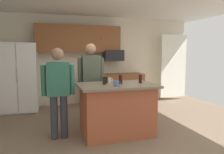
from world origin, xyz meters
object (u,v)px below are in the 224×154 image
Objects in this scene: tumbler_amber at (104,81)px; glass_stout_tall at (121,79)px; person_guest_by_door at (58,87)px; microwave_over_range at (113,55)px; mug_blue_stoneware at (109,80)px; kitchen_island at (117,109)px; mug_ceramic_white at (116,83)px; refrigerator at (19,78)px; person_host_foreground at (91,77)px; glass_short_whisky at (106,80)px; glass_pilsner at (140,79)px.

glass_stout_tall is at bearing 0.73° from tumbler_amber.
person_guest_by_door is at bearing 174.91° from tumbler_amber.
tumbler_amber is (-0.89, -2.31, -0.43)m from microwave_over_range.
mug_blue_stoneware is at bearing 56.94° from tumbler_amber.
mug_ceramic_white is (-0.09, -0.24, 0.52)m from kitchen_island.
refrigerator reaches higher than kitchen_island.
person_host_foreground is 1.06m from mug_ceramic_white.
kitchen_island is at bearing -47.44° from glass_short_whisky.
microwave_over_range is 2.22m from mug_blue_stoneware.
mug_blue_stoneware is at bearing -109.40° from microwave_over_range.
glass_short_whisky reaches higher than mug_ceramic_white.
refrigerator is at bearing -177.40° from microwave_over_range.
mug_ceramic_white is at bearing -106.20° from microwave_over_range.
microwave_over_range reaches higher than kitchen_island.
mug_blue_stoneware is 0.61m from glass_pilsner.
microwave_over_range is 2.61m from kitchen_island.
mug_blue_stoneware is (0.99, 0.19, 0.07)m from person_guest_by_door.
glass_short_whisky is at bearing -7.20° from person_host_foreground.
person_guest_by_door is at bearing -127.33° from microwave_over_range.
glass_short_whisky is (-0.07, 0.41, 0.01)m from mug_ceramic_white.
glass_pilsner is at bearing 23.90° from mug_ceramic_white.
microwave_over_range is 4.64× the size of mug_blue_stoneware.
glass_stout_tall is at bearing -104.05° from microwave_over_range.
person_host_foreground is 14.32× the size of mug_blue_stoneware.
person_guest_by_door is 1.02m from mug_ceramic_white.
tumbler_amber is (-0.08, -0.15, 0.01)m from glass_short_whisky.
microwave_over_range is at bearing 75.95° from glass_stout_tall.
person_guest_by_door is 11.23× the size of tumbler_amber.
mug_ceramic_white is (-0.75, -2.57, -0.45)m from microwave_over_range.
person_guest_by_door is 12.33× the size of mug_ceramic_white.
person_guest_by_door reaches higher than mug_ceramic_white.
glass_pilsner is 0.99× the size of glass_stout_tall.
refrigerator is 14.74× the size of mug_blue_stoneware.
glass_pilsner is (0.72, -0.01, 0.01)m from tumbler_amber.
mug_blue_stoneware is (0.17, 0.26, -0.03)m from tumbler_amber.
person_guest_by_door is 1.14m from glass_stout_tall.
person_guest_by_door is (0.89, -2.12, 0.04)m from refrigerator.
person_host_foreground is at bearing 105.27° from glass_short_whisky.
tumbler_amber is at bearing -111.13° from microwave_over_range.
mug_ceramic_white is (0.96, -0.33, 0.08)m from person_guest_by_door.
glass_stout_tall is (1.13, -0.07, 0.11)m from person_guest_by_door.
microwave_over_range is at bearing 68.87° from tumbler_amber.
kitchen_island is 0.56m from glass_stout_tall.
mug_ceramic_white is at bearing -9.37° from person_host_foreground.
kitchen_island is at bearing -0.00° from person_guest_by_door.
tumbler_amber is at bearing -15.59° from person_host_foreground.
refrigerator is 1.10× the size of person_guest_by_door.
refrigerator is 10.69× the size of glass_stout_tall.
person_guest_by_door is 12.81× the size of glass_short_whisky.
person_host_foreground is at bearing 112.48° from kitchen_island.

